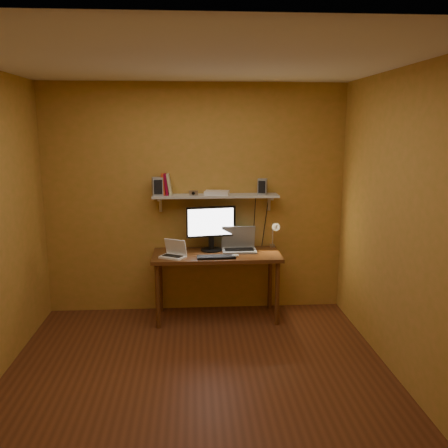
{
  "coord_description": "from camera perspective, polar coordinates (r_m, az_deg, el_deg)",
  "views": [
    {
      "loc": [
        -0.03,
        -3.75,
        2.12
      ],
      "look_at": [
        0.3,
        1.18,
        1.1
      ],
      "focal_mm": 38.0,
      "sensor_mm": 36.0,
      "label": 1
    }
  ],
  "objects": [
    {
      "name": "laptop",
      "position": [
        5.34,
        1.78,
        -2.43
      ],
      "size": [
        0.38,
        0.27,
        0.27
      ],
      "rotation": [
        0.0,
        0.0,
        0.01
      ],
      "color": "gray",
      "rests_on": "desk"
    },
    {
      "name": "monitor",
      "position": [
        5.28,
        -1.55,
        -0.26
      ],
      "size": [
        0.55,
        0.27,
        0.5
      ],
      "rotation": [
        0.0,
        0.0,
        0.17
      ],
      "color": "black",
      "rests_on": "desk"
    },
    {
      "name": "shelf_camera",
      "position": [
        5.21,
        -3.68,
        3.73
      ],
      "size": [
        0.1,
        0.05,
        0.06
      ],
      "color": "silver",
      "rests_on": "wall_shelf"
    },
    {
      "name": "desk_lamp",
      "position": [
        5.37,
        6.09,
        -0.91
      ],
      "size": [
        0.09,
        0.23,
        0.38
      ],
      "color": "silver",
      "rests_on": "desk"
    },
    {
      "name": "room",
      "position": [
        3.84,
        -3.28,
        -0.69
      ],
      "size": [
        3.44,
        3.24,
        2.64
      ],
      "color": "#602E18",
      "rests_on": "ground"
    },
    {
      "name": "keyboard",
      "position": [
        5.04,
        -0.95,
        -3.99
      ],
      "size": [
        0.41,
        0.15,
        0.02
      ],
      "primitive_type": "cube",
      "rotation": [
        0.0,
        0.0,
        0.03
      ],
      "color": "black",
      "rests_on": "desk"
    },
    {
      "name": "wall_shelf",
      "position": [
        5.29,
        -1.02,
        3.37
      ],
      "size": [
        1.4,
        0.25,
        0.21
      ],
      "color": "silver",
      "rests_on": "room"
    },
    {
      "name": "mouse",
      "position": [
        5.07,
        1.34,
        -3.83
      ],
      "size": [
        0.1,
        0.08,
        0.03
      ],
      "primitive_type": "ellipsoid",
      "rotation": [
        0.0,
        0.0,
        0.32
      ],
      "color": "white",
      "rests_on": "desk"
    },
    {
      "name": "books",
      "position": [
        5.3,
        -6.96,
        4.76
      ],
      "size": [
        0.12,
        0.16,
        0.24
      ],
      "color": "red",
      "rests_on": "wall_shelf"
    },
    {
      "name": "router",
      "position": [
        5.28,
        -0.86,
        3.78
      ],
      "size": [
        0.3,
        0.23,
        0.04
      ],
      "primitive_type": "cube",
      "rotation": [
        0.0,
        0.0,
        -0.19
      ],
      "color": "white",
      "rests_on": "wall_shelf"
    },
    {
      "name": "speaker_left",
      "position": [
        5.26,
        -8.01,
        4.5
      ],
      "size": [
        0.13,
        0.13,
        0.2
      ],
      "primitive_type": "cube",
      "rotation": [
        0.0,
        0.0,
        0.19
      ],
      "color": "gray",
      "rests_on": "wall_shelf"
    },
    {
      "name": "desk",
      "position": [
        5.24,
        -0.89,
        -4.46
      ],
      "size": [
        1.4,
        0.6,
        0.75
      ],
      "color": "brown",
      "rests_on": "ground"
    },
    {
      "name": "speaker_right",
      "position": [
        5.33,
        4.65,
        4.52
      ],
      "size": [
        0.12,
        0.12,
        0.18
      ],
      "primitive_type": "cube",
      "rotation": [
        0.0,
        0.0,
        -0.28
      ],
      "color": "gray",
      "rests_on": "wall_shelf"
    },
    {
      "name": "netbook",
      "position": [
        5.09,
        -6.03,
        -3.4
      ],
      "size": [
        0.31,
        0.28,
        0.19
      ],
      "rotation": [
        0.0,
        0.0,
        -0.51
      ],
      "color": "white",
      "rests_on": "desk"
    }
  ]
}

